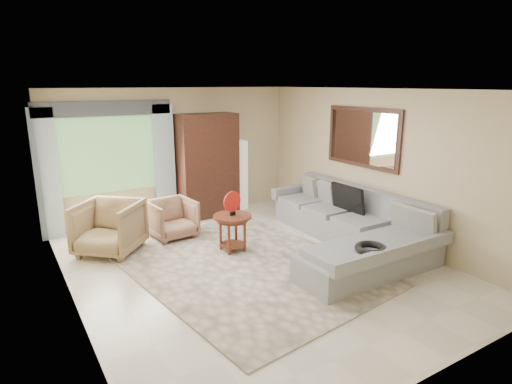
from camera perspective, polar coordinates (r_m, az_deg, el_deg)
ground at (r=6.55m, az=-0.26°, el=-9.88°), size 6.00×6.00×0.00m
area_rug at (r=6.56m, az=-1.52°, el=-9.74°), size 3.49×4.35×0.02m
sectional_sofa at (r=7.34m, az=12.49°, el=-5.11°), size 2.30×3.46×0.90m
tv_screen at (r=7.66m, az=12.12°, el=-0.87°), size 0.14×0.74×0.48m
garden_hose at (r=5.96m, az=15.06°, el=-7.25°), size 0.43×0.43×0.09m
coffee_table at (r=6.99m, az=-3.14°, el=-5.42°), size 0.62×0.62×0.62m
red_disc at (r=6.83m, az=-3.20°, el=-1.28°), size 0.34×0.09×0.34m
armchair_left at (r=7.29m, az=-19.01°, el=-4.51°), size 1.32×1.32×0.86m
armchair_right at (r=7.75m, az=-11.10°, el=-3.52°), size 0.80×0.82×0.69m
potted_plant at (r=7.85m, az=-21.90°, el=-4.75°), size 0.55×0.51×0.51m
armoire at (r=8.78m, az=-6.48°, el=3.52°), size 1.20×0.55×2.10m
floor_lamp at (r=9.26m, az=-2.11°, el=2.26°), size 0.24×0.24×1.50m
window at (r=8.36m, az=-19.19°, el=4.69°), size 1.80×0.04×1.40m
curtain_left at (r=8.15m, az=-26.09°, el=2.01°), size 0.40×0.08×2.30m
curtain_right at (r=8.60m, az=-12.09°, el=3.73°), size 0.40×0.08×2.30m
valance at (r=8.20m, az=-19.58°, el=10.49°), size 2.40×0.12×0.26m
wall_mirror at (r=7.85m, az=13.99°, el=7.07°), size 0.05×1.70×1.05m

